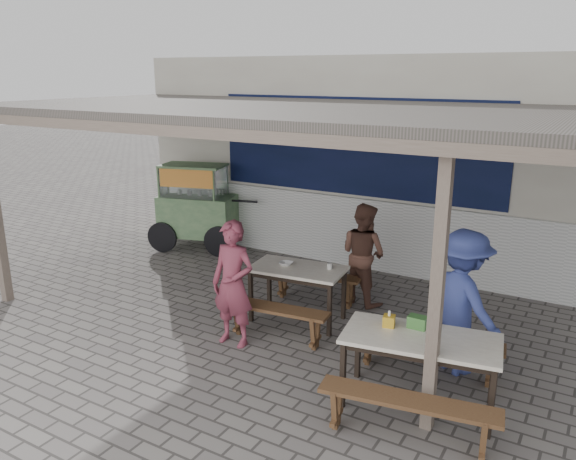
{
  "coord_description": "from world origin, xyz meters",
  "views": [
    {
      "loc": [
        3.54,
        -5.54,
        3.24
      ],
      "look_at": [
        -0.23,
        0.9,
        1.13
      ],
      "focal_mm": 35.0,
      "sensor_mm": 36.0,
      "label": 1
    }
  ],
  "objects_px": {
    "bench_left_street": "(276,316)",
    "bench_right_street": "(408,409)",
    "table_left": "(298,273)",
    "vendor_cart": "(196,204)",
    "patron_street_side": "(233,284)",
    "table_right": "(421,344)",
    "donation_box": "(418,322)",
    "patron_right_table": "(462,302)",
    "bench_left_wall": "(315,281)",
    "patron_wall_side": "(363,254)",
    "bench_right_wall": "(427,346)",
    "condiment_jar": "(330,266)",
    "tissue_box": "(389,321)",
    "condiment_bowl": "(286,264)"
  },
  "relations": [
    {
      "from": "patron_wall_side",
      "to": "condiment_jar",
      "type": "xyz_separation_m",
      "value": [
        -0.11,
        -0.85,
        0.05
      ]
    },
    {
      "from": "bench_left_wall",
      "to": "donation_box",
      "type": "xyz_separation_m",
      "value": [
        2.01,
        -1.63,
        0.48
      ]
    },
    {
      "from": "bench_right_street",
      "to": "patron_right_table",
      "type": "distance_m",
      "value": 1.62
    },
    {
      "from": "vendor_cart",
      "to": "patron_right_table",
      "type": "bearing_deg",
      "value": -36.68
    },
    {
      "from": "table_left",
      "to": "donation_box",
      "type": "xyz_separation_m",
      "value": [
        1.93,
        -0.97,
        0.14
      ]
    },
    {
      "from": "bench_right_street",
      "to": "patron_right_table",
      "type": "xyz_separation_m",
      "value": [
        0.06,
        1.54,
        0.47
      ]
    },
    {
      "from": "table_left",
      "to": "table_right",
      "type": "distance_m",
      "value": 2.33
    },
    {
      "from": "condiment_jar",
      "to": "tissue_box",
      "type": "bearing_deg",
      "value": -44.14
    },
    {
      "from": "patron_right_table",
      "to": "condiment_bowl",
      "type": "bearing_deg",
      "value": 26.0
    },
    {
      "from": "patron_wall_side",
      "to": "tissue_box",
      "type": "height_order",
      "value": "patron_wall_side"
    },
    {
      "from": "table_right",
      "to": "tissue_box",
      "type": "relative_size",
      "value": 13.86
    },
    {
      "from": "patron_right_table",
      "to": "table_right",
      "type": "bearing_deg",
      "value": 111.45
    },
    {
      "from": "vendor_cart",
      "to": "patron_street_side",
      "type": "height_order",
      "value": "vendor_cart"
    },
    {
      "from": "table_right",
      "to": "patron_wall_side",
      "type": "xyz_separation_m",
      "value": [
        -1.53,
        2.16,
        0.06
      ]
    },
    {
      "from": "table_right",
      "to": "donation_box",
      "type": "height_order",
      "value": "donation_box"
    },
    {
      "from": "bench_left_wall",
      "to": "patron_wall_side",
      "type": "relative_size",
      "value": 0.92
    },
    {
      "from": "patron_right_table",
      "to": "condiment_bowl",
      "type": "relative_size",
      "value": 9.11
    },
    {
      "from": "bench_right_wall",
      "to": "patron_street_side",
      "type": "height_order",
      "value": "patron_street_side"
    },
    {
      "from": "bench_right_street",
      "to": "table_right",
      "type": "bearing_deg",
      "value": 90.0
    },
    {
      "from": "bench_left_wall",
      "to": "donation_box",
      "type": "height_order",
      "value": "donation_box"
    },
    {
      "from": "table_left",
      "to": "bench_right_wall",
      "type": "bearing_deg",
      "value": -21.28
    },
    {
      "from": "bench_right_wall",
      "to": "bench_right_street",
      "type": "bearing_deg",
      "value": -90.0
    },
    {
      "from": "table_left",
      "to": "patron_right_table",
      "type": "height_order",
      "value": "patron_right_table"
    },
    {
      "from": "table_right",
      "to": "bench_left_street",
      "type": "bearing_deg",
      "value": 156.89
    },
    {
      "from": "table_left",
      "to": "tissue_box",
      "type": "distance_m",
      "value": 1.99
    },
    {
      "from": "bench_left_street",
      "to": "patron_wall_side",
      "type": "xyz_separation_m",
      "value": [
        0.43,
        1.68,
        0.4
      ]
    },
    {
      "from": "bench_left_wall",
      "to": "condiment_jar",
      "type": "bearing_deg",
      "value": -53.56
    },
    {
      "from": "tissue_box",
      "to": "bench_right_wall",
      "type": "bearing_deg",
      "value": 65.95
    },
    {
      "from": "tissue_box",
      "to": "table_right",
      "type": "bearing_deg",
      "value": -10.45
    },
    {
      "from": "bench_left_wall",
      "to": "table_right",
      "type": "bearing_deg",
      "value": -47.18
    },
    {
      "from": "donation_box",
      "to": "table_right",
      "type": "bearing_deg",
      "value": -61.19
    },
    {
      "from": "donation_box",
      "to": "condiment_bowl",
      "type": "bearing_deg",
      "value": 155.26
    },
    {
      "from": "bench_left_street",
      "to": "bench_right_wall",
      "type": "height_order",
      "value": "same"
    },
    {
      "from": "bench_left_street",
      "to": "bench_right_wall",
      "type": "xyz_separation_m",
      "value": [
        1.85,
        0.16,
        0.01
      ]
    },
    {
      "from": "bench_left_wall",
      "to": "bench_right_wall",
      "type": "distance_m",
      "value": 2.32
    },
    {
      "from": "patron_right_table",
      "to": "donation_box",
      "type": "distance_m",
      "value": 0.78
    },
    {
      "from": "table_left",
      "to": "bench_right_street",
      "type": "bearing_deg",
      "value": -46.37
    },
    {
      "from": "patron_right_table",
      "to": "condiment_bowl",
      "type": "xyz_separation_m",
      "value": [
        -2.37,
        0.24,
        -0.05
      ]
    },
    {
      "from": "bench_right_wall",
      "to": "patron_right_table",
      "type": "relative_size",
      "value": 1.0
    },
    {
      "from": "table_right",
      "to": "patron_street_side",
      "type": "relative_size",
      "value": 1.03
    },
    {
      "from": "bench_right_street",
      "to": "bench_right_wall",
      "type": "bearing_deg",
      "value": 90.0
    },
    {
      "from": "condiment_bowl",
      "to": "bench_right_wall",
      "type": "bearing_deg",
      "value": -13.68
    },
    {
      "from": "patron_wall_side",
      "to": "tissue_box",
      "type": "bearing_deg",
      "value": 137.64
    },
    {
      "from": "bench_left_street",
      "to": "bench_right_street",
      "type": "bearing_deg",
      "value": -35.01
    },
    {
      "from": "vendor_cart",
      "to": "donation_box",
      "type": "relative_size",
      "value": 10.16
    },
    {
      "from": "table_right",
      "to": "patron_right_table",
      "type": "xyz_separation_m",
      "value": [
        0.17,
        0.91,
        0.14
      ]
    },
    {
      "from": "table_left",
      "to": "patron_right_table",
      "type": "relative_size",
      "value": 0.8
    },
    {
      "from": "donation_box",
      "to": "bench_left_wall",
      "type": "bearing_deg",
      "value": 140.88
    },
    {
      "from": "patron_street_side",
      "to": "tissue_box",
      "type": "bearing_deg",
      "value": -4.17
    },
    {
      "from": "condiment_jar",
      "to": "table_right",
      "type": "bearing_deg",
      "value": -38.6
    }
  ]
}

